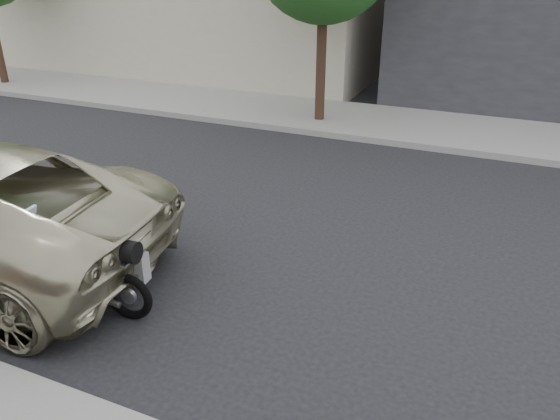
# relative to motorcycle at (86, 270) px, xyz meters

# --- Properties ---
(ground) EXTENTS (120.00, 120.00, 0.00)m
(ground) POSITION_rel_motorcycle_xyz_m (-1.87, -2.71, -0.56)
(ground) COLOR black
(ground) RESTS_ON ground
(far_sidewalk) EXTENTS (44.00, 3.00, 0.15)m
(far_sidewalk) POSITION_rel_motorcycle_xyz_m (-1.87, -9.21, -0.48)
(far_sidewalk) COLOR gray
(far_sidewalk) RESTS_ON ground
(motorcycle) EXTENTS (2.04, 0.78, 1.29)m
(motorcycle) POSITION_rel_motorcycle_xyz_m (0.00, 0.00, 0.00)
(motorcycle) COLOR black
(motorcycle) RESTS_ON ground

